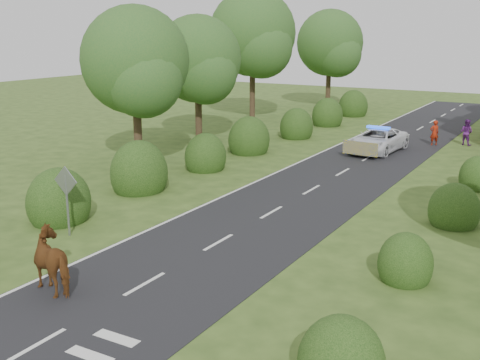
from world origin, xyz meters
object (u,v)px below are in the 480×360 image
Objects in this scene: pedestrian_purple at (466,132)px; road_sign at (66,191)px; cow at (57,265)px; pedestrian_red at (434,133)px; police_van at (378,140)px.

road_sign is at bearing 85.92° from pedestrian_purple.
cow is 27.64m from pedestrian_red.
police_van is 4.54m from pedestrian_red.
pedestrian_red is at bearing 62.23° from police_van.
police_van is 6.45m from pedestrian_purple.
pedestrian_purple is (1.72, 1.10, 0.03)m from pedestrian_red.
road_sign reaches higher than pedestrian_purple.
cow is at bearing 94.06° from pedestrian_purple.
pedestrian_purple reaches higher than cow.
cow is 29.03m from pedestrian_purple.
road_sign is 1.22× the size of cow.
road_sign is 20.63m from police_van.
pedestrian_red reaches higher than cow.
cow is (3.11, -3.47, -0.92)m from road_sign.
pedestrian_red is at bearing -178.02° from cow.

